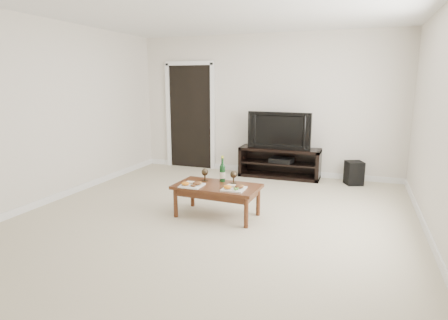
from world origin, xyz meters
TOP-DOWN VIEW (x-y plane):
  - floor at (0.00, 0.00)m, footprint 5.50×5.50m
  - back_wall at (0.00, 2.77)m, footprint 5.00×0.04m
  - ceiling at (0.00, 0.00)m, footprint 5.00×5.50m
  - doorway at (-1.55, 2.73)m, footprint 0.90×0.02m
  - media_console at (0.35, 2.50)m, footprint 1.46×0.45m
  - television at (0.35, 2.50)m, footprint 1.15×0.22m
  - av_receiver at (0.38, 2.48)m, footprint 0.43×0.35m
  - subwoofer at (1.65, 2.43)m, footprint 0.35×0.35m
  - coffee_table at (0.00, 0.18)m, footprint 1.12×0.65m
  - plate_left at (-0.28, 0.03)m, footprint 0.27×0.27m
  - plate_right at (0.27, 0.07)m, footprint 0.27×0.27m
  - wine_bottle at (0.00, 0.38)m, footprint 0.07×0.07m
  - goblet_left at (-0.23, 0.33)m, footprint 0.09×0.09m
  - goblet_right at (0.18, 0.34)m, footprint 0.09×0.09m

SIDE VIEW (x-z plane):
  - floor at x=0.00m, z-range 0.00..0.00m
  - subwoofer at x=1.65m, z-range 0.00..0.40m
  - coffee_table at x=0.00m, z-range 0.00..0.42m
  - media_console at x=0.35m, z-range 0.00..0.55m
  - av_receiver at x=0.38m, z-range 0.29..0.36m
  - plate_left at x=-0.28m, z-range 0.42..0.49m
  - plate_right at x=0.27m, z-range 0.42..0.49m
  - goblet_left at x=-0.23m, z-range 0.42..0.59m
  - goblet_right at x=0.18m, z-range 0.42..0.59m
  - wine_bottle at x=0.00m, z-range 0.42..0.77m
  - television at x=0.35m, z-range 0.55..1.21m
  - doorway at x=-1.55m, z-range 0.00..2.05m
  - back_wall at x=0.00m, z-range 0.00..2.60m
  - ceiling at x=0.00m, z-range 2.60..2.64m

